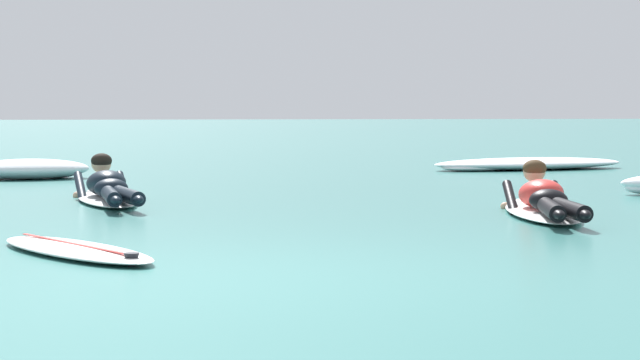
# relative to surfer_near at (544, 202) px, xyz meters

# --- Properties ---
(ground_plane) EXTENTS (120.00, 120.00, 0.00)m
(ground_plane) POSITION_rel_surfer_near_xyz_m (-3.00, 6.44, -0.13)
(ground_plane) COLOR #387A75
(surfer_near) EXTENTS (0.87, 2.69, 0.54)m
(surfer_near) POSITION_rel_surfer_near_xyz_m (0.00, 0.00, 0.00)
(surfer_near) COLOR white
(surfer_near) RESTS_ON ground
(surfer_far) EXTENTS (0.90, 2.67, 0.54)m
(surfer_far) POSITION_rel_surfer_near_xyz_m (-3.93, 2.00, 0.01)
(surfer_far) COLOR white
(surfer_far) RESTS_ON ground
(drifting_surfboard) EXTENTS (1.43, 1.92, 0.16)m
(drifting_surfboard) POSITION_rel_surfer_near_xyz_m (-3.95, -2.30, -0.10)
(drifting_surfboard) COLOR white
(drifting_surfboard) RESTS_ON ground
(whitewater_mid_left) EXTENTS (3.32, 1.77, 0.18)m
(whitewater_mid_left) POSITION_rel_surfer_near_xyz_m (2.18, 7.83, -0.05)
(whitewater_mid_left) COLOR white
(whitewater_mid_left) RESTS_ON ground
(whitewater_back) EXTENTS (1.78, 1.27, 0.27)m
(whitewater_back) POSITION_rel_surfer_near_xyz_m (-5.19, 6.31, -0.01)
(whitewater_back) COLOR white
(whitewater_back) RESTS_ON ground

